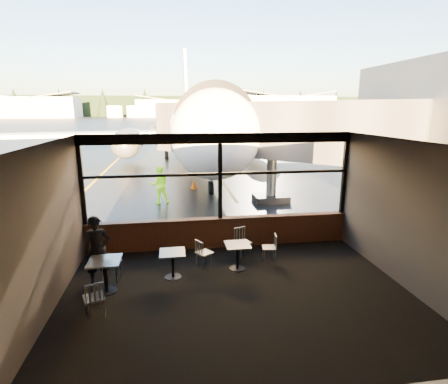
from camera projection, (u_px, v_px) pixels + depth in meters
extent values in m
plane|color=black|center=(175.00, 121.00, 126.37)|extent=(520.00, 520.00, 0.00)
cube|color=black|center=(238.00, 295.00, 8.02)|extent=(8.00, 6.00, 0.01)
cube|color=#38332D|center=(240.00, 143.00, 7.21)|extent=(8.00, 6.00, 0.04)
cube|color=#4D433D|center=(44.00, 232.00, 7.04)|extent=(0.04, 6.00, 3.50)
cube|color=#4D433D|center=(406.00, 215.00, 8.19)|extent=(0.04, 6.00, 3.50)
cube|color=#4D433D|center=(281.00, 293.00, 4.73)|extent=(8.00, 0.04, 3.50)
cube|color=#552C1A|center=(220.00, 233.00, 10.80)|extent=(8.00, 0.28, 0.90)
cube|color=black|center=(220.00, 138.00, 10.13)|extent=(8.00, 0.18, 0.30)
cube|color=black|center=(81.00, 181.00, 9.83)|extent=(0.12, 0.12, 2.60)
cube|color=black|center=(220.00, 177.00, 10.40)|extent=(0.12, 0.12, 2.60)
cube|color=black|center=(344.00, 174.00, 10.97)|extent=(0.12, 0.12, 2.60)
cube|color=black|center=(220.00, 174.00, 10.37)|extent=(8.00, 0.10, 0.08)
imported|color=black|center=(97.00, 251.00, 8.40)|extent=(0.72, 0.59, 1.71)
imported|color=#BFF219|center=(159.00, 185.00, 15.75)|extent=(0.93, 0.79, 1.70)
cone|color=#FF6508|center=(194.00, 184.00, 18.73)|extent=(0.35, 0.35, 0.49)
cylinder|color=silver|center=(115.00, 112.00, 181.00)|extent=(8.00, 8.00, 6.00)
cylinder|color=silver|center=(134.00, 112.00, 182.44)|extent=(8.00, 8.00, 6.00)
cylinder|color=silver|center=(154.00, 112.00, 183.89)|extent=(8.00, 8.00, 6.00)
cube|color=black|center=(172.00, 106.00, 211.58)|extent=(360.00, 3.00, 12.00)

